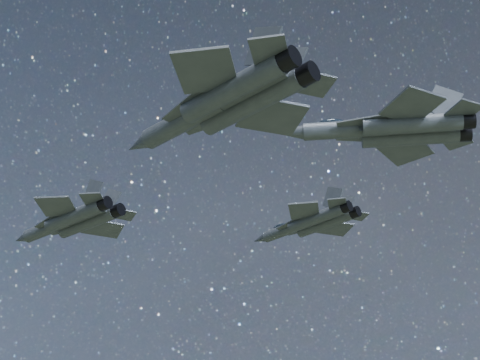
% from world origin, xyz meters
% --- Properties ---
extents(jet_lead, '(16.97, 11.44, 4.28)m').
position_xyz_m(jet_lead, '(-21.13, -2.78, 148.26)').
color(jet_lead, '#363D44').
extents(jet_left, '(15.20, 10.09, 3.87)m').
position_xyz_m(jet_left, '(2.11, 10.83, 150.53)').
color(jet_left, '#363D44').
extents(jet_right, '(19.40, 12.86, 4.94)m').
position_xyz_m(jet_right, '(3.71, -21.17, 145.41)').
color(jet_right, '#363D44').
extents(jet_slot, '(18.47, 12.60, 4.64)m').
position_xyz_m(jet_slot, '(14.44, -6.68, 149.56)').
color(jet_slot, '#363D44').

